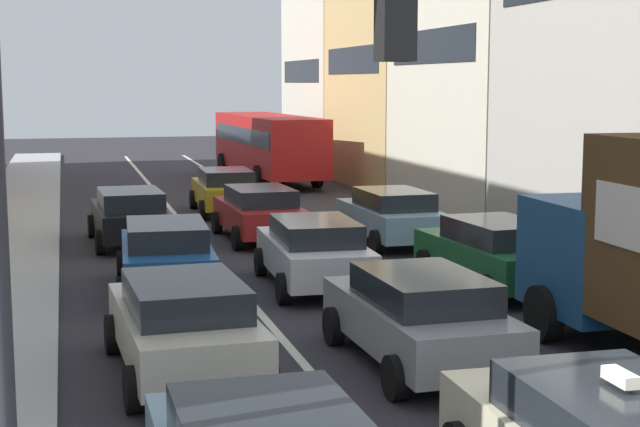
{
  "coord_description": "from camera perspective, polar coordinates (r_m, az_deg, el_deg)",
  "views": [
    {
      "loc": [
        -5.19,
        -7.38,
        4.37
      ],
      "look_at": [
        0.0,
        12.0,
        1.6
      ],
      "focal_mm": 53.74,
      "sensor_mm": 36.0,
      "label": 1
    }
  ],
  "objects": [
    {
      "name": "sedan_left_lane_third",
      "position": [
        20.24,
        -9.13,
        -2.41
      ],
      "size": [
        2.25,
        4.39,
        1.49
      ],
      "rotation": [
        0.0,
        0.0,
        1.52
      ],
      "color": "#194C8C",
      "rests_on": "ground"
    },
    {
      "name": "coupe_centre_lane_fourth",
      "position": [
        26.53,
        -3.62,
        0.1
      ],
      "size": [
        2.16,
        4.35,
        1.49
      ],
      "rotation": [
        0.0,
        0.0,
        1.6
      ],
      "color": "#A51E1E",
      "rests_on": "ground"
    },
    {
      "name": "sedan_right_lane_behind_truck",
      "position": [
        20.59,
        10.38,
        -2.26
      ],
      "size": [
        2.25,
        4.39,
        1.49
      ],
      "rotation": [
        0.0,
        0.0,
        1.63
      ],
      "color": "#19592D",
      "rests_on": "ground"
    },
    {
      "name": "sedan_left_lane_fourth",
      "position": [
        26.32,
        -11.23,
        -0.09
      ],
      "size": [
        2.19,
        4.37,
        1.49
      ],
      "rotation": [
        0.0,
        0.0,
        1.61
      ],
      "color": "black",
      "rests_on": "ground"
    },
    {
      "name": "hatchback_centre_lane_third",
      "position": [
        20.37,
        -0.36,
        -2.24
      ],
      "size": [
        2.22,
        4.38,
        1.49
      ],
      "rotation": [
        0.0,
        0.0,
        1.52
      ],
      "color": "silver",
      "rests_on": "ground"
    },
    {
      "name": "lane_stripe_right",
      "position": [
        28.57,
        -0.86,
        -0.93
      ],
      "size": [
        0.16,
        60.0,
        0.01
      ],
      "primitive_type": "cube",
      "color": "silver",
      "rests_on": "ground"
    },
    {
      "name": "wagon_left_lane_second",
      "position": [
        14.47,
        -8.11,
        -6.51
      ],
      "size": [
        2.21,
        4.37,
        1.49
      ],
      "rotation": [
        0.0,
        0.0,
        1.61
      ],
      "color": "beige",
      "rests_on": "ground"
    },
    {
      "name": "sedan_centre_lane_fifth",
      "position": [
        32.05,
        -5.65,
        1.42
      ],
      "size": [
        2.15,
        4.34,
        1.49
      ],
      "rotation": [
        0.0,
        0.0,
        1.55
      ],
      "color": "#B29319",
      "rests_on": "ground"
    },
    {
      "name": "sidewalk_left",
      "position": [
        27.75,
        -17.93,
        -1.44
      ],
      "size": [
        2.6,
        64.0,
        0.14
      ],
      "primitive_type": "cube",
      "color": "#B5B5B5",
      "rests_on": "ground"
    },
    {
      "name": "bus_mid_queue_primary",
      "position": [
        42.35,
        -3.11,
        4.31
      ],
      "size": [
        3.2,
        10.61,
        2.9
      ],
      "rotation": [
        0.0,
        0.0,
        1.62
      ],
      "color": "#B21919",
      "rests_on": "ground"
    },
    {
      "name": "building_row_right",
      "position": [
        32.25,
        13.08,
        9.36
      ],
      "size": [
        7.2,
        43.9,
        12.85
      ],
      "rotation": [
        0.0,
        0.0,
        -1.57
      ],
      "color": "beige",
      "rests_on": "ground"
    },
    {
      "name": "traffic_light_pole",
      "position": [
        7.56,
        -9.34,
        3.57
      ],
      "size": [
        3.58,
        0.38,
        5.5
      ],
      "color": "#2D2D33",
      "rests_on": "ground"
    },
    {
      "name": "lane_stripe_left",
      "position": [
        27.94,
        -7.64,
        -1.2
      ],
      "size": [
        0.16,
        60.0,
        0.01
      ],
      "primitive_type": "cube",
      "color": "silver",
      "rests_on": "ground"
    },
    {
      "name": "wagon_right_lane_far",
      "position": [
        25.92,
        4.29,
        -0.09
      ],
      "size": [
        2.1,
        4.32,
        1.49
      ],
      "rotation": [
        0.0,
        0.0,
        1.58
      ],
      "color": "#759EB7",
      "rests_on": "ground"
    },
    {
      "name": "sedan_centre_lane_second",
      "position": [
        14.89,
        5.95,
        -6.07
      ],
      "size": [
        2.13,
        4.34,
        1.49
      ],
      "rotation": [
        0.0,
        0.0,
        1.59
      ],
      "color": "gray",
      "rests_on": "ground"
    }
  ]
}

